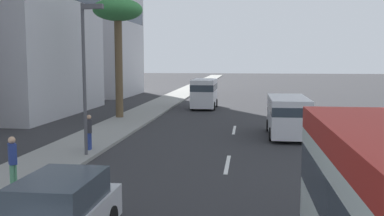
{
  "coord_description": "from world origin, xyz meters",
  "views": [
    {
      "loc": [
        -2.65,
        -0.78,
        4.3
      ],
      "look_at": [
        19.17,
        2.02,
        1.83
      ],
      "focal_mm": 40.75,
      "sensor_mm": 36.0,
      "label": 1
    }
  ],
  "objects_px": {
    "pedestrian_near_lamp": "(13,161)",
    "pedestrian_mid_block": "(89,131)",
    "van_third": "(288,114)",
    "palm_tree": "(118,15)",
    "street_lamp": "(86,62)",
    "van_lead": "(204,92)"
  },
  "relations": [
    {
      "from": "van_lead",
      "to": "street_lamp",
      "type": "distance_m",
      "value": 20.29
    },
    {
      "from": "palm_tree",
      "to": "street_lamp",
      "type": "height_order",
      "value": "palm_tree"
    },
    {
      "from": "pedestrian_near_lamp",
      "to": "pedestrian_mid_block",
      "type": "relative_size",
      "value": 1.06
    },
    {
      "from": "pedestrian_near_lamp",
      "to": "street_lamp",
      "type": "distance_m",
      "value": 6.11
    },
    {
      "from": "van_third",
      "to": "palm_tree",
      "type": "relative_size",
      "value": 0.62
    },
    {
      "from": "pedestrian_near_lamp",
      "to": "van_third",
      "type": "bearing_deg",
      "value": 101.96
    },
    {
      "from": "van_lead",
      "to": "van_third",
      "type": "bearing_deg",
      "value": 24.37
    },
    {
      "from": "van_lead",
      "to": "van_third",
      "type": "relative_size",
      "value": 0.89
    },
    {
      "from": "street_lamp",
      "to": "pedestrian_near_lamp",
      "type": "bearing_deg",
      "value": 174.47
    },
    {
      "from": "pedestrian_mid_block",
      "to": "street_lamp",
      "type": "relative_size",
      "value": 0.25
    },
    {
      "from": "pedestrian_near_lamp",
      "to": "street_lamp",
      "type": "height_order",
      "value": "street_lamp"
    },
    {
      "from": "van_third",
      "to": "pedestrian_near_lamp",
      "type": "xyz_separation_m",
      "value": [
        -11.86,
        9.6,
        -0.16
      ]
    },
    {
      "from": "pedestrian_mid_block",
      "to": "palm_tree",
      "type": "xyz_separation_m",
      "value": [
        11.21,
        1.94,
        6.32
      ]
    },
    {
      "from": "van_third",
      "to": "pedestrian_mid_block",
      "type": "height_order",
      "value": "van_third"
    },
    {
      "from": "van_lead",
      "to": "palm_tree",
      "type": "xyz_separation_m",
      "value": [
        -7.63,
        5.36,
        5.91
      ]
    },
    {
      "from": "van_lead",
      "to": "pedestrian_near_lamp",
      "type": "relative_size",
      "value": 2.69
    },
    {
      "from": "van_third",
      "to": "palm_tree",
      "type": "height_order",
      "value": "palm_tree"
    },
    {
      "from": "pedestrian_near_lamp",
      "to": "pedestrian_mid_block",
      "type": "distance_m",
      "value": 6.29
    },
    {
      "from": "van_third",
      "to": "pedestrian_near_lamp",
      "type": "relative_size",
      "value": 3.03
    },
    {
      "from": "pedestrian_mid_block",
      "to": "palm_tree",
      "type": "relative_size",
      "value": 0.19
    },
    {
      "from": "palm_tree",
      "to": "street_lamp",
      "type": "distance_m",
      "value": 12.84
    },
    {
      "from": "palm_tree",
      "to": "pedestrian_near_lamp",
      "type": "bearing_deg",
      "value": -174.23
    }
  ]
}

